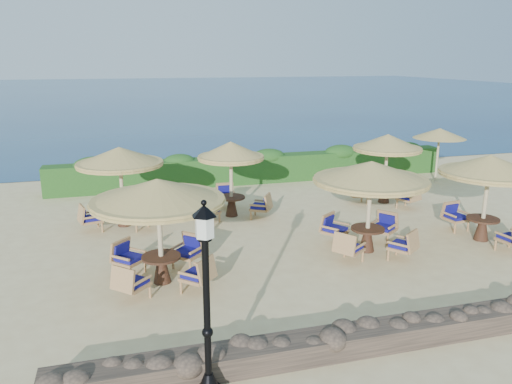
% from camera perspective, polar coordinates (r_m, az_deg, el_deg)
% --- Properties ---
extents(ground, '(120.00, 120.00, 0.00)m').
position_cam_1_polar(ground, '(15.96, 7.32, -4.84)').
color(ground, beige).
rests_on(ground, ground).
extents(sea, '(160.00, 160.00, 0.00)m').
position_cam_1_polar(sea, '(84.18, -11.72, 11.07)').
color(sea, navy).
rests_on(sea, ground).
extents(hedge, '(18.00, 0.90, 1.20)m').
position_cam_1_polar(hedge, '(22.34, 0.23, 2.65)').
color(hedge, '#1A4416').
rests_on(hedge, ground).
extents(stone_wall, '(15.00, 0.65, 0.44)m').
position_cam_1_polar(stone_wall, '(10.95, 20.35, -14.20)').
color(stone_wall, brown).
rests_on(stone_wall, ground).
extents(lamp_post, '(0.44, 0.44, 3.31)m').
position_cam_1_polar(lamp_post, '(8.06, -5.63, -13.51)').
color(lamp_post, black).
rests_on(lamp_post, ground).
extents(extra_parasol, '(2.30, 2.30, 2.41)m').
position_cam_1_polar(extra_parasol, '(23.67, 20.24, 6.29)').
color(extra_parasol, '#C9B88E').
rests_on(extra_parasol, ground).
extents(cafe_set_0, '(3.25, 3.25, 2.65)m').
position_cam_1_polar(cafe_set_0, '(12.15, -11.07, -1.85)').
color(cafe_set_0, '#C9B88E').
rests_on(cafe_set_0, ground).
extents(cafe_set_1, '(3.25, 3.25, 2.65)m').
position_cam_1_polar(cafe_set_1, '(14.29, 12.93, 0.60)').
color(cafe_set_1, '#C9B88E').
rests_on(cafe_set_1, ground).
extents(cafe_set_2, '(2.89, 2.89, 2.65)m').
position_cam_1_polar(cafe_set_2, '(16.31, 25.03, 1.69)').
color(cafe_set_2, '#C9B88E').
rests_on(cafe_set_2, ground).
extents(cafe_set_3, '(2.85, 2.85, 2.65)m').
position_cam_1_polar(cafe_set_3, '(16.73, -15.23, 2.49)').
color(cafe_set_3, '#C9B88E').
rests_on(cafe_set_3, ground).
extents(cafe_set_4, '(2.77, 2.57, 2.65)m').
position_cam_1_polar(cafe_set_4, '(17.24, -2.88, 2.90)').
color(cafe_set_4, '#C9B88E').
rests_on(cafe_set_4, ground).
extents(cafe_set_5, '(2.72, 2.76, 2.65)m').
position_cam_1_polar(cafe_set_5, '(19.51, 14.72, 4.10)').
color(cafe_set_5, '#C9B88E').
rests_on(cafe_set_5, ground).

